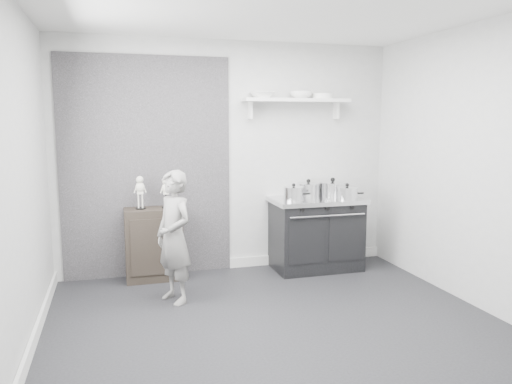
{
  "coord_description": "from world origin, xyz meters",
  "views": [
    {
      "loc": [
        -1.32,
        -3.96,
        1.79
      ],
      "look_at": [
        0.09,
        0.95,
        1.05
      ],
      "focal_mm": 35.0,
      "sensor_mm": 36.0,
      "label": 1
    }
  ],
  "objects": [
    {
      "name": "plate_stack",
      "position": [
        1.13,
        1.67,
        2.07
      ],
      "size": [
        0.25,
        0.25,
        0.06
      ],
      "primitive_type": "cylinder",
      "color": "white",
      "rests_on": "wall_shelf"
    },
    {
      "name": "side_cabinet",
      "position": [
        -0.92,
        1.61,
        0.41
      ],
      "size": [
        0.62,
        0.36,
        0.81
      ],
      "primitive_type": "cube",
      "color": "black",
      "rests_on": "ground"
    },
    {
      "name": "pot_front_right",
      "position": [
        1.3,
        1.28,
        0.94
      ],
      "size": [
        0.34,
        0.25,
        0.19
      ],
      "color": "silver",
      "rests_on": "stove"
    },
    {
      "name": "bowl_large",
      "position": [
        0.38,
        1.67,
        2.08
      ],
      "size": [
        0.29,
        0.29,
        0.07
      ],
      "primitive_type": "imported",
      "color": "white",
      "rests_on": "wall_shelf"
    },
    {
      "name": "pot_front_left",
      "position": [
        0.67,
        1.39,
        0.95
      ],
      "size": [
        0.32,
        0.24,
        0.2
      ],
      "color": "silver",
      "rests_on": "stove"
    },
    {
      "name": "stove",
      "position": [
        1.0,
        1.48,
        0.44
      ],
      "size": [
        1.08,
        0.67,
        0.86
      ],
      "color": "black",
      "rests_on": "ground"
    },
    {
      "name": "pot_back_left",
      "position": [
        0.94,
        1.61,
        0.95
      ],
      "size": [
        0.37,
        0.29,
        0.22
      ],
      "color": "silver",
      "rests_on": "stove"
    },
    {
      "name": "pot_back_right",
      "position": [
        1.24,
        1.56,
        0.95
      ],
      "size": [
        0.41,
        0.32,
        0.23
      ],
      "color": "silver",
      "rests_on": "stove"
    },
    {
      "name": "skeleton_torso",
      "position": [
        -0.77,
        1.61,
        1.0
      ],
      "size": [
        0.11,
        0.07,
        0.39
      ],
      "primitive_type": null,
      "color": "beige",
      "rests_on": "side_cabinet"
    },
    {
      "name": "room_shell",
      "position": [
        -0.09,
        0.15,
        1.64
      ],
      "size": [
        4.02,
        3.62,
        2.71
      ],
      "color": "beige",
      "rests_on": "ground"
    },
    {
      "name": "ground",
      "position": [
        0.0,
        0.0,
        0.0
      ],
      "size": [
        4.0,
        4.0,
        0.0
      ],
      "primitive_type": "plane",
      "color": "black",
      "rests_on": "ground"
    },
    {
      "name": "bowl_small",
      "position": [
        0.86,
        1.67,
        2.08
      ],
      "size": [
        0.26,
        0.26,
        0.08
      ],
      "primitive_type": "imported",
      "color": "white",
      "rests_on": "wall_shelf"
    },
    {
      "name": "skeleton_full",
      "position": [
        -1.05,
        1.61,
        1.02
      ],
      "size": [
        0.12,
        0.08,
        0.42
      ],
      "primitive_type": null,
      "color": "beige",
      "rests_on": "side_cabinet"
    },
    {
      "name": "child",
      "position": [
        -0.77,
        0.84,
        0.65
      ],
      "size": [
        0.5,
        0.57,
        1.31
      ],
      "primitive_type": "imported",
      "rotation": [
        0.0,
        0.0,
        -1.1
      ],
      "color": "slate",
      "rests_on": "ground"
    },
    {
      "name": "wall_shelf",
      "position": [
        0.8,
        1.68,
        2.01
      ],
      "size": [
        1.3,
        0.26,
        0.24
      ],
      "color": "silver",
      "rests_on": "room_shell"
    }
  ]
}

